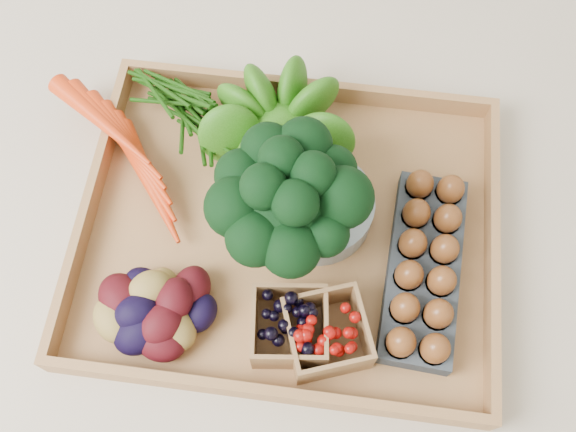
# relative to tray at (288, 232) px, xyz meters

# --- Properties ---
(ground) EXTENTS (4.00, 4.00, 0.00)m
(ground) POSITION_rel_tray_xyz_m (0.00, 0.00, -0.01)
(ground) COLOR beige
(ground) RESTS_ON ground
(tray) EXTENTS (0.55, 0.45, 0.01)m
(tray) POSITION_rel_tray_xyz_m (0.00, 0.00, 0.00)
(tray) COLOR #AF7C49
(tray) RESTS_ON ground
(carrots) EXTENTS (0.21, 0.15, 0.05)m
(carrots) POSITION_rel_tray_xyz_m (-0.22, 0.07, 0.03)
(carrots) COLOR red
(carrots) RESTS_ON tray
(lettuce) EXTENTS (0.13, 0.13, 0.13)m
(lettuce) POSITION_rel_tray_xyz_m (-0.03, 0.13, 0.07)
(lettuce) COLOR #1C4E0C
(lettuce) RESTS_ON tray
(broccoli) EXTENTS (0.19, 0.19, 0.15)m
(broccoli) POSITION_rel_tray_xyz_m (0.00, -0.01, 0.08)
(broccoli) COLOR black
(broccoli) RESTS_ON tray
(cherry_bowl) EXTENTS (0.15, 0.15, 0.04)m
(cherry_bowl) POSITION_rel_tray_xyz_m (0.03, 0.03, 0.03)
(cherry_bowl) COLOR #8C9EA5
(cherry_bowl) RESTS_ON tray
(egg_carton) EXTENTS (0.11, 0.26, 0.03)m
(egg_carton) POSITION_rel_tray_xyz_m (0.18, -0.04, 0.02)
(egg_carton) COLOR #3A4149
(egg_carton) RESTS_ON tray
(potatoes) EXTENTS (0.15, 0.15, 0.09)m
(potatoes) POSITION_rel_tray_xyz_m (-0.14, -0.14, 0.05)
(potatoes) COLOR #36080D
(potatoes) RESTS_ON tray
(punnet_blackberry) EXTENTS (0.10, 0.10, 0.06)m
(punnet_blackberry) POSITION_rel_tray_xyz_m (0.02, -0.14, 0.04)
(punnet_blackberry) COLOR black
(punnet_blackberry) RESTS_ON tray
(punnet_raspberry) EXTENTS (0.12, 0.12, 0.06)m
(punnet_raspberry) POSITION_rel_tray_xyz_m (0.07, -0.14, 0.04)
(punnet_raspberry) COLOR #7F0905
(punnet_raspberry) RESTS_ON tray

